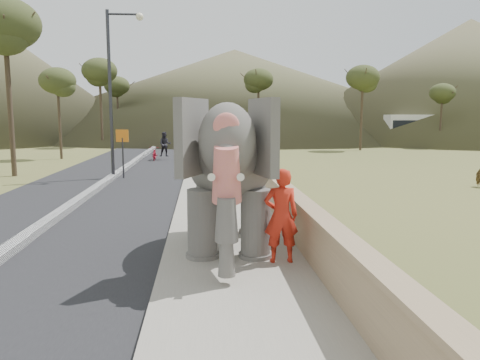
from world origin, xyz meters
name	(u,v)px	position (x,y,z in m)	size (l,w,h in m)	color
ground	(229,244)	(0.00, 0.00, 0.00)	(160.00, 160.00, 0.00)	olive
road	(105,185)	(-5.00, 10.00, 0.01)	(7.00, 120.00, 0.03)	black
median	(105,183)	(-5.00, 10.00, 0.11)	(0.35, 120.00, 0.22)	black
walkway	(216,182)	(0.00, 10.00, 0.07)	(3.00, 120.00, 0.15)	#9E9687
parapet	(252,171)	(1.65, 10.00, 0.55)	(0.30, 120.00, 1.10)	tan
lamppost	(116,78)	(-4.69, 12.11, 4.87)	(1.76, 0.36, 8.00)	#2C2C31
signboard	(123,145)	(-4.50, 12.09, 1.64)	(0.60, 0.08, 2.40)	#2D2D33
distant_car	(387,138)	(18.35, 35.75, 0.72)	(1.70, 4.23, 1.44)	silver
bus_white	(440,130)	(23.71, 35.19, 1.55)	(2.50, 11.00, 3.10)	white
hill_right	(467,79)	(36.00, 52.00, 8.00)	(56.00, 56.00, 16.00)	brown
hill_far	(235,92)	(5.00, 70.00, 7.00)	(80.00, 80.00, 14.00)	brown
elephant_and_man	(231,176)	(0.02, -0.59, 1.75)	(2.59, 4.62, 3.23)	slate
motorcyclist	(159,149)	(-3.56, 21.23, 0.76)	(1.49, 1.84, 1.94)	maroon
trees	(235,105)	(2.16, 28.31, 3.93)	(48.57, 41.11, 9.04)	#473828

